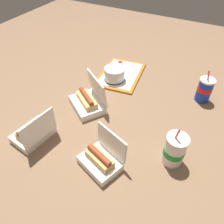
{
  "coord_description": "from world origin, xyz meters",
  "views": [
    {
      "loc": [
        0.74,
        0.37,
        0.83
      ],
      "look_at": [
        0.01,
        -0.01,
        0.05
      ],
      "focal_mm": 35.0,
      "sensor_mm": 36.0,
      "label": 1
    }
  ],
  "objects_px": {
    "plastic_fork": "(132,71)",
    "clamshell_hotdog_right": "(101,159)",
    "cake_container": "(114,74)",
    "soda_cup_back": "(174,150)",
    "clamshell_hotdog_front": "(88,101)",
    "clamshell_hotdog_corner": "(33,132)",
    "food_tray": "(121,74)",
    "soda_cup_front": "(205,90)",
    "ketchup_cup": "(120,63)"
  },
  "relations": [
    {
      "from": "food_tray",
      "to": "clamshell_hotdog_front",
      "type": "relative_size",
      "value": 1.58
    },
    {
      "from": "ketchup_cup",
      "to": "clamshell_hotdog_front",
      "type": "xyz_separation_m",
      "value": [
        0.47,
        0.03,
        0.02
      ]
    },
    {
      "from": "cake_container",
      "to": "soda_cup_back",
      "type": "height_order",
      "value": "soda_cup_back"
    },
    {
      "from": "plastic_fork",
      "to": "clamshell_hotdog_right",
      "type": "distance_m",
      "value": 0.76
    },
    {
      "from": "food_tray",
      "to": "ketchup_cup",
      "type": "distance_m",
      "value": 0.11
    },
    {
      "from": "cake_container",
      "to": "soda_cup_back",
      "type": "xyz_separation_m",
      "value": [
        0.43,
        0.51,
        0.02
      ]
    },
    {
      "from": "plastic_fork",
      "to": "clamshell_hotdog_corner",
      "type": "height_order",
      "value": "clamshell_hotdog_corner"
    },
    {
      "from": "food_tray",
      "to": "soda_cup_back",
      "type": "bearing_deg",
      "value": 44.53
    },
    {
      "from": "plastic_fork",
      "to": "clamshell_hotdog_right",
      "type": "relative_size",
      "value": 0.53
    },
    {
      "from": "clamshell_hotdog_front",
      "to": "food_tray",
      "type": "bearing_deg",
      "value": 177.29
    },
    {
      "from": "plastic_fork",
      "to": "clamshell_hotdog_right",
      "type": "xyz_separation_m",
      "value": [
        0.74,
        0.18,
        0.02
      ]
    },
    {
      "from": "ketchup_cup",
      "to": "clamshell_hotdog_right",
      "type": "height_order",
      "value": "clamshell_hotdog_right"
    },
    {
      "from": "plastic_fork",
      "to": "ketchup_cup",
      "type": "bearing_deg",
      "value": -81.99
    },
    {
      "from": "clamshell_hotdog_corner",
      "to": "clamshell_hotdog_right",
      "type": "relative_size",
      "value": 0.98
    },
    {
      "from": "soda_cup_back",
      "to": "food_tray",
      "type": "bearing_deg",
      "value": -135.47
    },
    {
      "from": "cake_container",
      "to": "clamshell_hotdog_right",
      "type": "height_order",
      "value": "clamshell_hotdog_right"
    },
    {
      "from": "ketchup_cup",
      "to": "clamshell_hotdog_front",
      "type": "height_order",
      "value": "clamshell_hotdog_front"
    },
    {
      "from": "clamshell_hotdog_front",
      "to": "cake_container",
      "type": "bearing_deg",
      "value": 177.69
    },
    {
      "from": "food_tray",
      "to": "ketchup_cup",
      "type": "xyz_separation_m",
      "value": [
        -0.1,
        -0.05,
        0.02
      ]
    },
    {
      "from": "clamshell_hotdog_front",
      "to": "clamshell_hotdog_right",
      "type": "bearing_deg",
      "value": 40.42
    },
    {
      "from": "ketchup_cup",
      "to": "clamshell_hotdog_front",
      "type": "distance_m",
      "value": 0.47
    },
    {
      "from": "food_tray",
      "to": "soda_cup_back",
      "type": "distance_m",
      "value": 0.72
    },
    {
      "from": "ketchup_cup",
      "to": "clamshell_hotdog_front",
      "type": "relative_size",
      "value": 0.16
    },
    {
      "from": "clamshell_hotdog_corner",
      "to": "food_tray",
      "type": "bearing_deg",
      "value": 169.56
    },
    {
      "from": "food_tray",
      "to": "soda_cup_front",
      "type": "bearing_deg",
      "value": 88.75
    },
    {
      "from": "cake_container",
      "to": "ketchup_cup",
      "type": "relative_size",
      "value": 3.35
    },
    {
      "from": "ketchup_cup",
      "to": "soda_cup_front",
      "type": "distance_m",
      "value": 0.6
    },
    {
      "from": "clamshell_hotdog_right",
      "to": "ketchup_cup",
      "type": "bearing_deg",
      "value": -159.46
    },
    {
      "from": "clamshell_hotdog_front",
      "to": "soda_cup_front",
      "type": "xyz_separation_m",
      "value": [
        -0.37,
        0.55,
        0.03
      ]
    },
    {
      "from": "food_tray",
      "to": "clamshell_hotdog_right",
      "type": "distance_m",
      "value": 0.72
    },
    {
      "from": "ketchup_cup",
      "to": "plastic_fork",
      "type": "relative_size",
      "value": 0.36
    },
    {
      "from": "food_tray",
      "to": "cake_container",
      "type": "height_order",
      "value": "cake_container"
    },
    {
      "from": "soda_cup_back",
      "to": "soda_cup_front",
      "type": "xyz_separation_m",
      "value": [
        -0.5,
        0.03,
        -0.0
      ]
    },
    {
      "from": "food_tray",
      "to": "soda_cup_back",
      "type": "relative_size",
      "value": 1.86
    },
    {
      "from": "soda_cup_front",
      "to": "clamshell_hotdog_right",
      "type": "bearing_deg",
      "value": -24.07
    },
    {
      "from": "food_tray",
      "to": "clamshell_hotdog_right",
      "type": "bearing_deg",
      "value": 19.35
    },
    {
      "from": "plastic_fork",
      "to": "soda_cup_back",
      "type": "height_order",
      "value": "soda_cup_back"
    },
    {
      "from": "ketchup_cup",
      "to": "soda_cup_front",
      "type": "relative_size",
      "value": 0.2
    },
    {
      "from": "clamshell_hotdog_right",
      "to": "clamshell_hotdog_front",
      "type": "bearing_deg",
      "value": -139.58
    },
    {
      "from": "clamshell_hotdog_front",
      "to": "ketchup_cup",
      "type": "bearing_deg",
      "value": -175.89
    },
    {
      "from": "clamshell_hotdog_corner",
      "to": "soda_cup_front",
      "type": "height_order",
      "value": "soda_cup_front"
    },
    {
      "from": "clamshell_hotdog_corner",
      "to": "soda_cup_front",
      "type": "relative_size",
      "value": 1.0
    },
    {
      "from": "ketchup_cup",
      "to": "soda_cup_back",
      "type": "bearing_deg",
      "value": 42.43
    },
    {
      "from": "soda_cup_back",
      "to": "clamshell_hotdog_corner",
      "type": "bearing_deg",
      "value": -73.85
    },
    {
      "from": "soda_cup_back",
      "to": "clamshell_hotdog_front",
      "type": "bearing_deg",
      "value": -104.51
    },
    {
      "from": "plastic_fork",
      "to": "clamshell_hotdog_corner",
      "type": "bearing_deg",
      "value": 11.29
    },
    {
      "from": "clamshell_hotdog_front",
      "to": "clamshell_hotdog_right",
      "type": "height_order",
      "value": "clamshell_hotdog_front"
    },
    {
      "from": "soda_cup_front",
      "to": "plastic_fork",
      "type": "bearing_deg",
      "value": -98.77
    },
    {
      "from": "cake_container",
      "to": "soda_cup_back",
      "type": "distance_m",
      "value": 0.67
    },
    {
      "from": "clamshell_hotdog_corner",
      "to": "soda_cup_front",
      "type": "distance_m",
      "value": 0.95
    }
  ]
}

